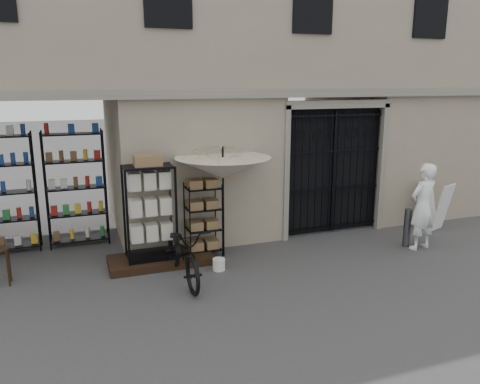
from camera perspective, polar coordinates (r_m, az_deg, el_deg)
name	(u,v)px	position (r m, az deg, el deg)	size (l,w,h in m)	color
ground	(307,277)	(8.79, 8.17, -10.17)	(80.00, 80.00, 0.00)	black
main_building	(234,38)	(11.79, -0.70, 18.24)	(14.00, 4.00, 9.00)	gray
shop_recess	(41,184)	(10.09, -23.07, 0.90)	(3.00, 1.70, 3.00)	black
shop_shelving	(41,191)	(10.64, -23.10, 0.10)	(2.70, 0.50, 2.50)	black
iron_gate	(330,169)	(11.10, 10.90, 2.76)	(2.50, 0.21, 3.00)	black
step_platform	(161,260)	(9.39, -9.63, -8.16)	(2.00, 0.90, 0.15)	black
display_cabinet	(150,217)	(9.08, -10.92, -3.05)	(1.05, 0.87, 1.96)	black
wire_rack	(203,221)	(9.51, -4.51, -3.50)	(0.77, 0.64, 1.51)	black
market_umbrella	(223,162)	(9.19, -2.10, 3.67)	(2.09, 2.11, 2.71)	black
white_bucket	(219,264)	(8.96, -2.60, -8.81)	(0.23, 0.23, 0.23)	silver
bicycle	(184,280)	(8.64, -6.87, -10.56)	(0.70, 1.05, 2.00)	black
wooden_stool	(1,266)	(9.24, -27.08, -8.00)	(0.39, 0.39, 0.67)	black
steel_bollard	(407,228)	(10.73, 19.71, -4.11)	(0.15, 0.15, 0.83)	#4B4C4F
shopkeeper	(419,248)	(10.81, 20.95, -6.41)	(0.67, 1.85, 0.44)	white
easel_sign	(436,206)	(12.10, 22.74, -1.60)	(0.73, 0.77, 1.14)	silver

